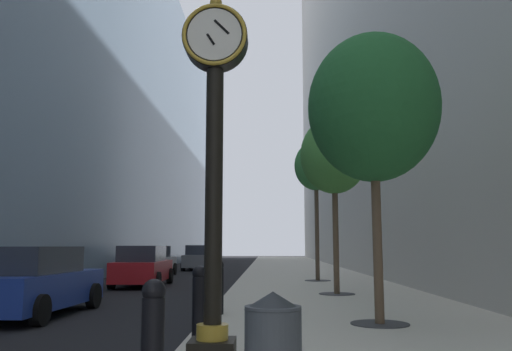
% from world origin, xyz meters
% --- Properties ---
extents(ground_plane, '(110.00, 110.00, 0.00)m').
position_xyz_m(ground_plane, '(0.00, 27.00, 0.00)').
color(ground_plane, black).
rests_on(ground_plane, ground).
extents(sidewalk_right, '(6.35, 80.00, 0.14)m').
position_xyz_m(sidewalk_right, '(3.17, 30.00, 0.07)').
color(sidewalk_right, beige).
rests_on(sidewalk_right, ground).
extents(building_block_left, '(9.00, 80.00, 24.27)m').
position_xyz_m(building_block_left, '(-11.38, 30.00, 12.13)').
color(building_block_left, '#758EA8').
rests_on(building_block_left, ground).
extents(street_clock, '(0.84, 0.55, 4.70)m').
position_xyz_m(street_clock, '(0.65, 5.02, 2.72)').
color(street_clock, black).
rests_on(street_clock, sidewalk_right).
extents(bollard_nearest, '(0.23, 0.23, 1.16)m').
position_xyz_m(bollard_nearest, '(0.24, 3.55, 0.74)').
color(bollard_nearest, black).
rests_on(bollard_nearest, sidewalk_right).
extents(bollard_second, '(0.23, 0.23, 1.16)m').
position_xyz_m(bollard_second, '(0.24, 6.84, 0.74)').
color(bollard_second, black).
rests_on(bollard_second, sidewalk_right).
extents(bollard_third, '(0.23, 0.23, 1.16)m').
position_xyz_m(bollard_third, '(0.24, 10.13, 0.74)').
color(bollard_third, black).
rests_on(bollard_third, sidewalk_right).
extents(street_tree_near, '(2.59, 2.59, 5.69)m').
position_xyz_m(street_tree_near, '(3.42, 8.72, 4.32)').
color(street_tree_near, '#333335').
rests_on(street_tree_near, sidewalk_right).
extents(street_tree_mid_near, '(2.13, 2.13, 5.54)m').
position_xyz_m(street_tree_mid_near, '(3.42, 14.87, 4.42)').
color(street_tree_mid_near, '#333335').
rests_on(street_tree_mid_near, sidewalk_right).
extents(street_tree_mid_far, '(1.87, 1.87, 6.00)m').
position_xyz_m(street_tree_mid_far, '(3.42, 21.03, 5.00)').
color(street_tree_mid_far, '#333335').
rests_on(street_tree_mid_far, sidewalk_right).
extents(trash_bin, '(0.53, 0.53, 1.05)m').
position_xyz_m(trash_bin, '(1.36, 3.46, 0.68)').
color(trash_bin, '#383D42').
rests_on(trash_bin, sidewalk_right).
extents(car_grey_near, '(2.08, 4.60, 1.65)m').
position_xyz_m(car_grey_near, '(-3.23, 34.05, 0.80)').
color(car_grey_near, slate).
rests_on(car_grey_near, ground).
extents(car_blue_mid, '(2.15, 4.52, 1.59)m').
position_xyz_m(car_blue_mid, '(-4.16, 10.72, 0.78)').
color(car_blue_mid, navy).
rests_on(car_blue_mid, ground).
extents(car_silver_far, '(2.10, 4.72, 1.60)m').
position_xyz_m(car_silver_far, '(-4.91, 26.60, 0.78)').
color(car_silver_far, '#B7BABF').
rests_on(car_silver_far, ground).
extents(car_red_trailing, '(2.06, 4.59, 1.61)m').
position_xyz_m(car_red_trailing, '(-3.72, 19.72, 0.78)').
color(car_red_trailing, '#AD191E').
rests_on(car_red_trailing, ground).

